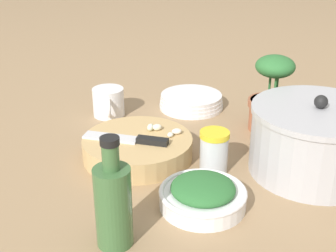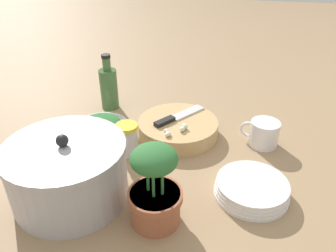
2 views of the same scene
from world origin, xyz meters
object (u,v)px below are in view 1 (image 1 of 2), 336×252
(garlic_cloves, at_px, (162,130))
(stock_pot, at_px, (315,140))
(cutting_board, at_px, (138,148))
(herb_bowl, at_px, (203,195))
(potted_herb, at_px, (272,99))
(spice_jar, at_px, (214,152))
(plate_stack, at_px, (191,101))
(chef_knife, at_px, (131,139))
(coffee_mug, at_px, (109,102))
(oil_bottle, at_px, (113,203))

(garlic_cloves, bearing_deg, stock_pot, 52.64)
(cutting_board, bearing_deg, herb_bowl, 12.86)
(garlic_cloves, distance_m, potted_herb, 0.30)
(garlic_cloves, relative_size, stock_pot, 0.27)
(garlic_cloves, distance_m, stock_pot, 0.34)
(cutting_board, distance_m, spice_jar, 0.18)
(cutting_board, height_order, plate_stack, cutting_board)
(chef_knife, distance_m, coffee_mug, 0.27)
(spice_jar, bearing_deg, potted_herb, 121.27)
(spice_jar, relative_size, stock_pot, 0.34)
(cutting_board, bearing_deg, plate_stack, 134.01)
(potted_herb, bearing_deg, spice_jar, -58.73)
(plate_stack, relative_size, stock_pot, 0.65)
(stock_pot, height_order, potted_herb, potted_herb)
(cutting_board, relative_size, herb_bowl, 1.49)
(chef_knife, height_order, coffee_mug, coffee_mug)
(coffee_mug, bearing_deg, oil_bottle, -13.80)
(spice_jar, bearing_deg, herb_bowl, -34.97)
(cutting_board, relative_size, plate_stack, 1.37)
(garlic_cloves, bearing_deg, herb_bowl, -2.40)
(chef_knife, distance_m, garlic_cloves, 0.08)
(chef_knife, xyz_separation_m, plate_stack, (-0.23, 0.25, -0.03))
(oil_bottle, bearing_deg, stock_pot, 99.60)
(herb_bowl, xyz_separation_m, coffee_mug, (-0.49, -0.05, 0.01))
(chef_knife, bearing_deg, herb_bowl, -126.20)
(herb_bowl, relative_size, spice_jar, 1.76)
(plate_stack, height_order, stock_pot, stock_pot)
(plate_stack, bearing_deg, spice_jar, -16.49)
(spice_jar, distance_m, plate_stack, 0.36)
(herb_bowl, bearing_deg, oil_bottle, -77.14)
(potted_herb, bearing_deg, herb_bowl, -50.81)
(garlic_cloves, distance_m, herb_bowl, 0.24)
(stock_pot, bearing_deg, oil_bottle, -80.40)
(coffee_mug, height_order, stock_pot, stock_pot)
(cutting_board, bearing_deg, garlic_cloves, 96.28)
(oil_bottle, xyz_separation_m, stock_pot, (-0.08, 0.46, -0.01))
(plate_stack, bearing_deg, chef_knife, -47.09)
(plate_stack, bearing_deg, coffee_mug, -97.79)
(chef_knife, xyz_separation_m, stock_pot, (0.19, 0.35, 0.02))
(cutting_board, height_order, coffee_mug, coffee_mug)
(garlic_cloves, xyz_separation_m, plate_stack, (-0.22, 0.17, -0.04))
(cutting_board, bearing_deg, potted_herb, 93.03)
(coffee_mug, xyz_separation_m, potted_herb, (0.24, 0.36, 0.05))
(cutting_board, xyz_separation_m, garlic_cloves, (-0.01, 0.06, 0.03))
(spice_jar, height_order, potted_herb, potted_herb)
(coffee_mug, bearing_deg, cutting_board, -0.23)
(garlic_cloves, distance_m, spice_jar, 0.15)
(oil_bottle, distance_m, stock_pot, 0.47)
(coffee_mug, relative_size, oil_bottle, 0.57)
(garlic_cloves, distance_m, coffee_mug, 0.26)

